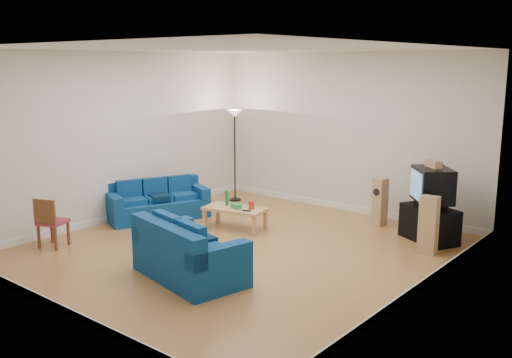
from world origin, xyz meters
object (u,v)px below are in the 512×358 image
Objects in this scene: tv_stand at (429,224)px; television at (432,185)px; coffee_table at (235,210)px; sofa_loveseat at (187,257)px; sofa_three_seat at (157,204)px.

television reaches higher than tv_stand.
coffee_table is at bearing -103.16° from television.
sofa_loveseat reaches higher than tv_stand.
sofa_three_seat is 5.16m from television.
sofa_loveseat is 2.01× the size of television.
sofa_loveseat is 1.90× the size of tv_stand.
tv_stand is (4.70, 1.97, 0.02)m from sofa_three_seat.
sofa_loveseat is 2.51m from coffee_table.
coffee_table is at bearing -125.54° from tv_stand.
tv_stand is at bearing 179.55° from television.
sofa_loveseat is 4.33m from television.
sofa_three_seat is at bearing -107.83° from television.
sofa_three_seat is 3.35m from sofa_loveseat.
sofa_three_seat is 2.15× the size of tv_stand.
sofa_loveseat is at bearing -89.69° from tv_stand.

